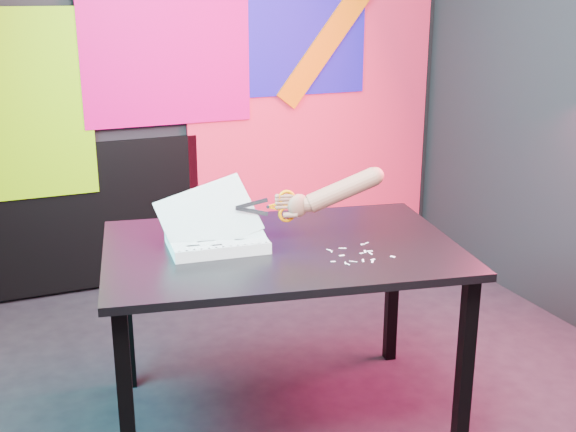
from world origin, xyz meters
name	(u,v)px	position (x,y,z in m)	size (l,w,h in m)	color
room	(319,79)	(0.00, 0.00, 1.35)	(3.01, 3.01, 2.71)	#222227
backdrop	(222,119)	(0.06, 1.46, 0.96)	(2.88, 0.05, 2.08)	#E91E40
work_table	(281,264)	(-0.22, -0.16, 0.67)	(1.47, 1.11, 0.75)	black
printout_stack	(216,240)	(-0.46, -0.09, 0.78)	(0.40, 0.29, 0.27)	silver
scissors	(283,206)	(-0.21, -0.13, 0.90)	(0.22, 0.07, 0.13)	silver
hand_forearm	(335,192)	(-0.01, -0.18, 0.94)	(0.40, 0.15, 0.19)	brown
paper_clippings	(358,255)	(0.00, -0.36, 0.75)	(0.24, 0.20, 0.00)	silver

